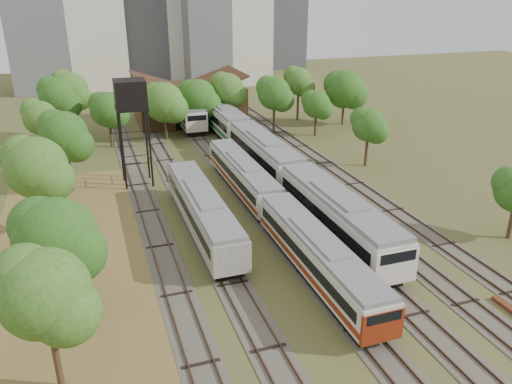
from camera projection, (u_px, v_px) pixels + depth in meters
name	position (u px, v px, depth m)	size (l,w,h in m)	color
ground	(418.00, 354.00, 28.60)	(240.00, 240.00, 0.00)	#475123
dry_grass_patch	(86.00, 335.00, 30.17)	(14.00, 60.00, 0.04)	brown
tracks	(261.00, 196.00, 50.27)	(24.60, 80.00, 0.19)	#4C473D
railcar_red_set	(274.00, 209.00, 43.12)	(2.69, 34.58, 3.32)	black
railcar_green_set	(264.00, 155.00, 55.97)	(3.29, 52.08, 4.07)	black
railcar_rear	(185.00, 111.00, 76.18)	(3.17, 16.08, 3.93)	black
old_grey_coach	(203.00, 211.00, 42.37)	(2.85, 18.00, 3.52)	black
water_tower	(131.00, 97.00, 50.18)	(3.19, 3.19, 11.05)	black
maintenance_shed	(189.00, 103.00, 77.95)	(16.45, 11.55, 7.58)	#341813
tree_band_left	(45.00, 182.00, 37.66)	(7.39, 65.52, 8.87)	#382616
tree_band_far	(221.00, 95.00, 70.74)	(44.19, 10.42, 9.25)	#382616
tree_band_right	(380.00, 131.00, 56.22)	(5.56, 37.92, 6.87)	#382616
tower_far_right	(278.00, 11.00, 129.87)	(12.00, 12.00, 28.00)	#43474B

